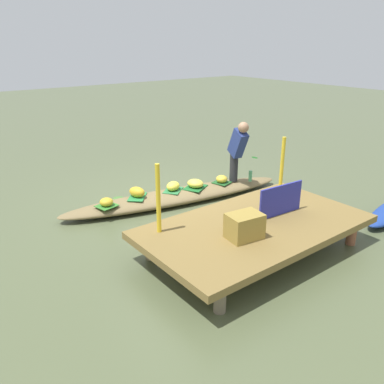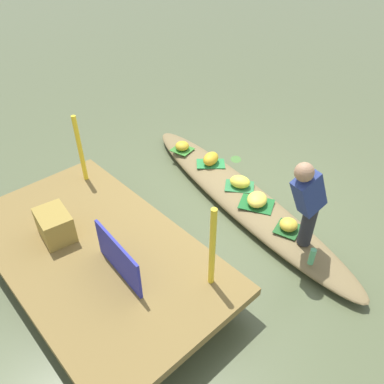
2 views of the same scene
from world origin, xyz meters
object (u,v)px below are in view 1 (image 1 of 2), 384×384
Objects in this scene: banana_bunch_3 at (137,192)px; produce_crate at (244,226)px; vendor_boat at (178,196)px; water_bottle at (250,176)px; banana_bunch_1 at (195,183)px; banana_bunch_2 at (106,202)px; market_banner at (281,200)px; banana_bunch_0 at (173,186)px; vendor_person at (238,148)px; banana_bunch_4 at (222,179)px.

banana_bunch_3 is 2.58m from produce_crate.
water_bottle reaches higher than vendor_boat.
banana_bunch_3 reaches higher than vendor_boat.
banana_bunch_1 reaches higher than banana_bunch_2.
market_banner reaches higher than banana_bunch_2.
water_bottle is (-1.44, 0.44, 0.21)m from vendor_boat.
vendor_boat is 0.41m from banana_bunch_1.
market_banner is (1.16, 1.73, 0.34)m from water_bottle.
banana_bunch_3 is at bearing -9.41° from banana_bunch_0.
vendor_person is at bearing 165.62° from banana_bunch_3.
banana_bunch_3 is 1.40× the size of banana_bunch_4.
vendor_boat is at bearing -15.29° from vendor_person.
banana_bunch_1 reaches higher than banana_bunch_4.
banana_bunch_1 is at bearing -113.67° from produce_crate.
banana_bunch_4 is at bearing 167.07° from banana_bunch_0.
water_bottle is 2.11m from market_banner.
water_bottle is (-1.50, 0.50, 0.02)m from banana_bunch_0.
market_banner reaches higher than banana_bunch_3.
vendor_person is 5.70× the size of water_bottle.
banana_bunch_0 reaches higher than banana_bunch_1.
produce_crate reaches higher than vendor_boat.
vendor_boat is 14.99× the size of banana_bunch_0.
banana_bunch_3 is 0.26× the size of vendor_person.
market_banner is (-1.03, 2.35, 0.35)m from banana_bunch_3.
vendor_boat is 2.26m from market_banner.
produce_crate is (2.09, 1.94, 0.28)m from water_bottle.
vendor_person reaches higher than banana_bunch_4.
vendor_person reaches higher than banana_bunch_3.
banana_bunch_3 is (0.75, -0.17, 0.20)m from vendor_boat.
market_banner is at bearing 71.87° from banana_bunch_4.
banana_bunch_0 is at bearing 176.90° from banana_bunch_2.
banana_bunch_0 is 2.29m from market_banner.
banana_bunch_1 is at bearing -18.89° from water_bottle.
banana_bunch_2 is at bearing -6.70° from banana_bunch_1.
vendor_boat is 14.03× the size of banana_bunch_3.
banana_bunch_3 is 1.46× the size of water_bottle.
water_bottle reaches higher than banana_bunch_3.
banana_bunch_4 is (-0.58, 0.10, -0.01)m from banana_bunch_1.
water_bottle is at bearing -137.11° from produce_crate.
banana_bunch_2 is (1.73, -0.20, -0.01)m from banana_bunch_1.
banana_bunch_4 is at bearing -32.03° from vendor_person.
banana_bunch_0 is at bearing -33.99° from vendor_boat.
vendor_person reaches higher than market_banner.
vendor_person is 0.65m from water_bottle.
water_bottle reaches higher than banana_bunch_2.
banana_bunch_4 is at bearing -28.46° from water_bottle.
vendor_boat is at bearing -11.58° from banana_bunch_1.
vendor_boat is 3.59× the size of vendor_person.
banana_bunch_1 is 0.58m from banana_bunch_4.
banana_bunch_3 is 2.28m from water_bottle.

